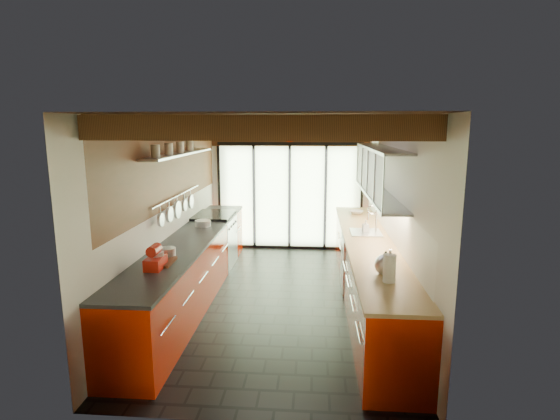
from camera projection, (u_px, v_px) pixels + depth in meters
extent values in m
plane|color=black|center=(279.00, 298.00, 6.41)|extent=(5.50, 5.50, 0.00)
plane|color=silver|center=(290.00, 186.00, 8.86)|extent=(3.20, 0.00, 3.20)
plane|color=silver|center=(251.00, 278.00, 3.48)|extent=(3.20, 0.00, 3.20)
plane|color=silver|center=(168.00, 210.00, 6.29)|extent=(0.00, 5.50, 5.50)
plane|color=silver|center=(394.00, 214.00, 6.05)|extent=(0.00, 5.50, 5.50)
plane|color=#472814|center=(279.00, 118.00, 5.92)|extent=(5.50, 5.50, 0.00)
cube|color=#593316|center=(258.00, 128.00, 3.74)|extent=(3.14, 0.14, 0.22)
cube|color=#593316|center=(269.00, 127.00, 4.62)|extent=(3.14, 0.14, 0.22)
cube|color=#593316|center=(276.00, 127.00, 5.50)|extent=(3.14, 0.14, 0.22)
cube|color=#593316|center=(281.00, 127.00, 6.39)|extent=(3.14, 0.14, 0.22)
cube|color=#593316|center=(285.00, 127.00, 7.27)|extent=(3.14, 0.14, 0.22)
cube|color=#593316|center=(288.00, 127.00, 8.15)|extent=(3.14, 0.14, 0.22)
cube|color=brown|center=(290.00, 133.00, 8.62)|extent=(3.14, 0.06, 0.50)
plane|color=brown|center=(173.00, 162.00, 6.36)|extent=(0.00, 4.90, 4.90)
plane|color=#C6EAAD|center=(290.00, 197.00, 8.89)|extent=(2.90, 0.00, 2.90)
cube|color=black|center=(219.00, 196.00, 8.98)|extent=(0.05, 0.04, 2.15)
cube|color=black|center=(362.00, 198.00, 8.76)|extent=(0.05, 0.04, 2.15)
cube|color=black|center=(290.00, 197.00, 8.84)|extent=(0.06, 0.05, 2.15)
cube|color=black|center=(290.00, 144.00, 8.64)|extent=(2.90, 0.05, 0.06)
cylinder|color=red|center=(290.00, 133.00, 8.58)|extent=(0.34, 0.04, 0.34)
cylinder|color=beige|center=(290.00, 133.00, 8.56)|extent=(0.28, 0.02, 0.28)
cube|color=#AB1900|center=(193.00, 268.00, 6.43)|extent=(0.65, 5.00, 0.88)
cube|color=black|center=(192.00, 238.00, 6.34)|extent=(0.68, 5.00, 0.04)
cube|color=silver|center=(215.00, 242.00, 7.85)|extent=(0.66, 0.90, 0.90)
cube|color=black|center=(214.00, 215.00, 7.76)|extent=(0.65, 0.90, 0.06)
cube|color=#AB1900|center=(368.00, 272.00, 6.23)|extent=(0.65, 5.00, 0.88)
cube|color=#A57F50|center=(369.00, 241.00, 6.15)|extent=(0.68, 5.00, 0.04)
cube|color=white|center=(343.00, 263.00, 6.65)|extent=(0.02, 0.60, 0.84)
cube|color=silver|center=(366.00, 233.00, 6.53)|extent=(0.45, 0.52, 0.02)
cylinder|color=silver|center=(376.00, 221.00, 6.49)|extent=(0.02, 0.02, 0.34)
torus|color=silver|center=(372.00, 210.00, 6.46)|extent=(0.14, 0.02, 0.14)
plane|color=silver|center=(368.00, 172.00, 6.26)|extent=(0.00, 3.00, 3.00)
cube|color=#9EA0A5|center=(379.00, 195.00, 6.31)|extent=(0.34, 3.00, 0.03)
cube|color=#9EA0A5|center=(381.00, 148.00, 6.18)|extent=(0.34, 3.00, 0.03)
cylinder|color=silver|center=(178.00, 195.00, 6.55)|extent=(0.02, 2.20, 0.02)
cube|color=silver|center=(180.00, 154.00, 6.32)|extent=(0.28, 2.60, 0.03)
cylinder|color=silver|center=(161.00, 220.00, 5.70)|extent=(0.04, 0.18, 0.18)
cylinder|color=silver|center=(170.00, 214.00, 6.04)|extent=(0.04, 0.22, 0.22)
cylinder|color=silver|center=(177.00, 210.00, 6.38)|extent=(0.04, 0.26, 0.26)
cylinder|color=silver|center=(184.00, 205.00, 6.73)|extent=(0.04, 0.18, 0.18)
cylinder|color=silver|center=(191.00, 202.00, 7.07)|extent=(0.04, 0.22, 0.22)
cube|color=red|center=(156.00, 263.00, 4.89)|extent=(0.18, 0.31, 0.13)
cylinder|color=red|center=(154.00, 250.00, 4.84)|extent=(0.12, 0.20, 0.12)
cylinder|color=silver|center=(157.00, 258.00, 4.94)|extent=(0.16, 0.16, 0.13)
cylinder|color=silver|center=(168.00, 253.00, 5.29)|extent=(0.22, 0.22, 0.12)
cylinder|color=silver|center=(203.00, 223.00, 6.96)|extent=(0.30, 0.30, 0.10)
cube|color=brown|center=(162.00, 262.00, 5.09)|extent=(0.28, 0.39, 0.03)
sphere|color=silver|center=(385.00, 264.00, 4.70)|extent=(0.27, 0.27, 0.23)
cone|color=black|center=(386.00, 252.00, 4.68)|extent=(0.10, 0.10, 0.06)
cylinder|color=silver|center=(384.00, 259.00, 4.82)|extent=(0.04, 0.09, 0.05)
cylinder|color=white|center=(389.00, 269.00, 4.44)|extent=(0.17, 0.17, 0.29)
cylinder|color=silver|center=(390.00, 252.00, 4.41)|extent=(0.03, 0.03, 0.05)
imported|color=silver|center=(366.00, 226.00, 6.52)|extent=(0.10, 0.10, 0.20)
imported|color=silver|center=(356.00, 212.00, 7.93)|extent=(0.28, 0.28, 0.06)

